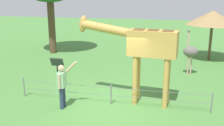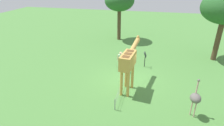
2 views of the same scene
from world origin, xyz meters
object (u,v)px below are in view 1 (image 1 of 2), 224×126
object	(u,v)px
giraffe	(144,46)
visitor	(62,84)
ostrich	(190,52)
info_sign	(57,66)
shade_hut_near	(213,18)

from	to	relation	value
giraffe	visitor	size ratio (longest dim) A/B	2.19
ostrich	info_sign	xyz separation A→B (m)	(5.61, 3.04, -0.23)
visitor	info_sign	xyz separation A→B (m)	(1.01, -1.89, 0.05)
ostrich	shade_hut_near	bearing A→B (deg)	-112.08
ostrich	visitor	bearing A→B (deg)	46.96
shade_hut_near	ostrich	bearing A→B (deg)	67.92
giraffe	info_sign	xyz separation A→B (m)	(3.73, -0.84, -1.19)
visitor	ostrich	xyz separation A→B (m)	(-4.60, -4.93, 0.27)
giraffe	ostrich	bearing A→B (deg)	-115.91
visitor	shade_hut_near	xyz separation A→B (m)	(-5.96, -8.27, 1.61)
giraffe	info_sign	bearing A→B (deg)	-12.66
visitor	info_sign	distance (m)	2.14
visitor	shade_hut_near	distance (m)	10.32
giraffe	ostrich	size ratio (longest dim) A/B	1.65
shade_hut_near	info_sign	xyz separation A→B (m)	(6.97, 6.39, -1.56)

